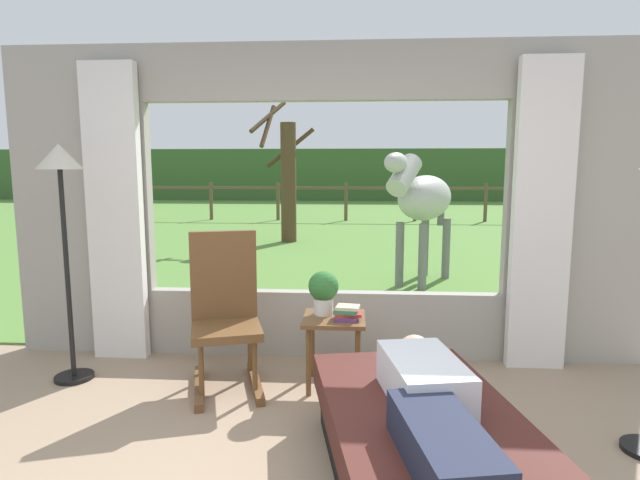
# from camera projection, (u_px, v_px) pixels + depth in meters

# --- Properties ---
(back_wall_with_window) EXTENTS (5.20, 0.12, 2.55)m
(back_wall_with_window) POSITION_uv_depth(u_px,v_px,m) (324.00, 208.00, 4.23)
(back_wall_with_window) COLOR #9E998E
(back_wall_with_window) RESTS_ON ground_plane
(curtain_panel_left) EXTENTS (0.44, 0.10, 2.40)m
(curtain_panel_left) POSITION_uv_depth(u_px,v_px,m) (115.00, 214.00, 4.21)
(curtain_panel_left) COLOR silver
(curtain_panel_left) RESTS_ON ground_plane
(curtain_panel_right) EXTENTS (0.44, 0.10, 2.40)m
(curtain_panel_right) POSITION_uv_depth(u_px,v_px,m) (542.00, 217.00, 3.99)
(curtain_panel_right) COLOR silver
(curtain_panel_right) RESTS_ON ground_plane
(outdoor_pasture_lawn) EXTENTS (36.00, 21.68, 0.02)m
(outdoor_pasture_lawn) POSITION_uv_depth(u_px,v_px,m) (346.00, 221.00, 15.17)
(outdoor_pasture_lawn) COLOR #568438
(outdoor_pasture_lawn) RESTS_ON ground_plane
(distant_hill_ridge) EXTENTS (36.00, 2.00, 2.40)m
(distant_hill_ridge) POSITION_uv_depth(u_px,v_px,m) (350.00, 175.00, 24.73)
(distant_hill_ridge) COLOR #395D2C
(distant_hill_ridge) RESTS_ON ground_plane
(recliner_sofa) EXTENTS (1.20, 1.84, 0.42)m
(recliner_sofa) POSITION_uv_depth(u_px,v_px,m) (426.00, 454.00, 2.49)
(recliner_sofa) COLOR black
(recliner_sofa) RESTS_ON ground_plane
(reclining_person) EXTENTS (0.44, 1.43, 0.22)m
(reclining_person) POSITION_uv_depth(u_px,v_px,m) (429.00, 398.00, 2.39)
(reclining_person) COLOR silver
(reclining_person) RESTS_ON recliner_sofa
(rocking_chair) EXTENTS (0.64, 0.78, 1.12)m
(rocking_chair) POSITION_uv_depth(u_px,v_px,m) (225.00, 312.00, 3.75)
(rocking_chair) COLOR brown
(rocking_chair) RESTS_ON ground_plane
(side_table) EXTENTS (0.44, 0.44, 0.52)m
(side_table) POSITION_uv_depth(u_px,v_px,m) (334.00, 330.00, 3.71)
(side_table) COLOR brown
(side_table) RESTS_ON ground_plane
(potted_plant) EXTENTS (0.22, 0.22, 0.32)m
(potted_plant) POSITION_uv_depth(u_px,v_px,m) (323.00, 290.00, 3.74)
(potted_plant) COLOR silver
(potted_plant) RESTS_ON side_table
(book_stack) EXTENTS (0.20, 0.16, 0.10)m
(book_stack) POSITION_uv_depth(u_px,v_px,m) (347.00, 313.00, 3.63)
(book_stack) COLOR #59336B
(book_stack) RESTS_ON side_table
(floor_lamp_left) EXTENTS (0.32, 0.32, 1.75)m
(floor_lamp_left) POSITION_uv_depth(u_px,v_px,m) (61.00, 191.00, 3.71)
(floor_lamp_left) COLOR black
(floor_lamp_left) RESTS_ON ground_plane
(horse) EXTENTS (1.22, 1.73, 1.73)m
(horse) POSITION_uv_depth(u_px,v_px,m) (423.00, 199.00, 6.86)
(horse) COLOR #B2B2AD
(horse) RESTS_ON outdoor_pasture_lawn
(pasture_tree) EXTENTS (1.26, 1.21, 2.98)m
(pasture_tree) POSITION_uv_depth(u_px,v_px,m) (287.00, 177.00, 10.75)
(pasture_tree) COLOR #4C3823
(pasture_tree) RESTS_ON outdoor_pasture_lawn
(pasture_fence_line) EXTENTS (16.10, 0.10, 1.10)m
(pasture_fence_line) POSITION_uv_depth(u_px,v_px,m) (346.00, 196.00, 15.07)
(pasture_fence_line) COLOR brown
(pasture_fence_line) RESTS_ON outdoor_pasture_lawn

